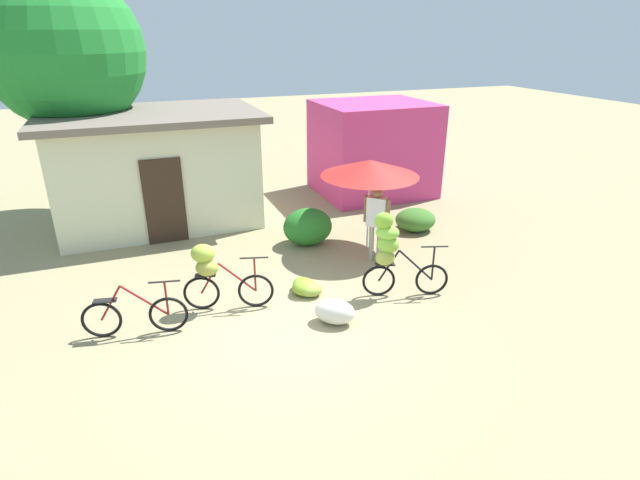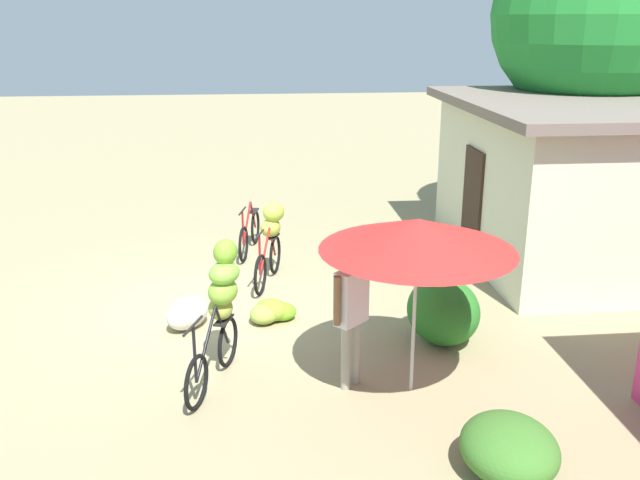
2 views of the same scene
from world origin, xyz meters
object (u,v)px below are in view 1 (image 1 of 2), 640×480
bicycle_near_pile (213,271)px  produce_sack (335,312)px  bicycle_leftmost (135,315)px  building_low (157,167)px  market_umbrella (370,168)px  tree_behind_building (65,52)px  shop_pink (373,148)px  bicycle_center_loaded (391,249)px  banana_pile_on_ground (305,287)px  person_vendor (377,217)px

bicycle_near_pile → produce_sack: bicycle_near_pile is taller
bicycle_leftmost → bicycle_near_pile: size_ratio=1.07×
building_low → produce_sack: bearing=-70.1°
market_umbrella → tree_behind_building: bearing=141.9°
shop_pink → bicycle_near_pile: (-5.77, -5.34, -0.59)m
shop_pink → tree_behind_building: bearing=174.3°
bicycle_near_pile → bicycle_center_loaded: (3.14, -0.68, 0.20)m
tree_behind_building → bicycle_center_loaded: size_ratio=3.65×
tree_behind_building → produce_sack: 9.23m
bicycle_near_pile → banana_pile_on_ground: size_ratio=2.09×
shop_pink → produce_sack: shop_pink is taller
market_umbrella → bicycle_near_pile: 4.18m
bicycle_leftmost → produce_sack: size_ratio=2.38×
tree_behind_building → produce_sack: bearing=-61.5°
tree_behind_building → market_umbrella: bearing=-38.1°
building_low → person_vendor: 5.93m
banana_pile_on_ground → produce_sack: 1.17m
bicycle_center_loaded → building_low: bearing=122.0°
bicycle_leftmost → person_vendor: (4.96, 1.15, 0.66)m
market_umbrella → bicycle_center_loaded: 2.43m
bicycle_near_pile → person_vendor: (3.59, 0.80, 0.26)m
bicycle_near_pile → produce_sack: (1.80, -1.22, -0.53)m
bicycle_near_pile → bicycle_center_loaded: 3.21m
bicycle_center_loaded → banana_pile_on_ground: 1.78m
building_low → bicycle_near_pile: bearing=-84.6°
building_low → bicycle_near_pile: 5.16m
shop_pink → bicycle_leftmost: (-7.14, -5.69, -1.00)m
shop_pink → tree_behind_building: 8.47m
building_low → tree_behind_building: size_ratio=0.86×
produce_sack → person_vendor: bearing=48.4°
building_low → person_vendor: bearing=-46.6°
bicycle_leftmost → produce_sack: bearing=-15.2°
bicycle_center_loaded → person_vendor: size_ratio=1.00×
building_low → bicycle_center_loaded: (3.61, -5.77, -0.46)m
bicycle_near_pile → person_vendor: person_vendor is taller
bicycle_leftmost → produce_sack: bicycle_leftmost is taller
bicycle_center_loaded → produce_sack: bearing=-158.0°
bicycle_near_pile → bicycle_center_loaded: bicycle_center_loaded is taller
market_umbrella → produce_sack: (-1.94, -2.71, -1.66)m
bicycle_leftmost → bicycle_center_loaded: size_ratio=1.01×
bicycle_leftmost → person_vendor: 5.13m
tree_behind_building → market_umbrella: (5.92, -4.64, -2.26)m
tree_behind_building → person_vendor: (5.77, -5.33, -3.13)m
building_low → shop_pink: building_low is taller
tree_behind_building → bicycle_near_pile: tree_behind_building is taller
tree_behind_building → shop_pink: bearing=-5.7°
building_low → banana_pile_on_ground: bearing=-67.2°
market_umbrella → bicycle_near_pile: bearing=-158.3°
shop_pink → person_vendor: (-2.18, -4.54, -0.33)m
tree_behind_building → person_vendor: size_ratio=3.64×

